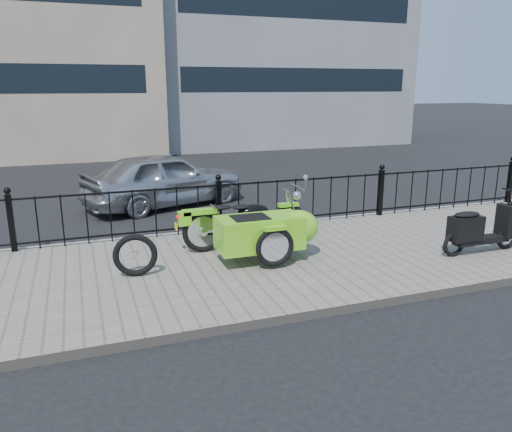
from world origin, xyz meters
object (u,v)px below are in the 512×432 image
object	(u,v)px
sedan_car	(165,179)
spare_tire	(135,255)
motorcycle_sidecar	(267,229)
scooter	(477,230)

from	to	relation	value
sedan_car	spare_tire	bearing A→B (deg)	146.19
spare_tire	sedan_car	distance (m)	4.84
motorcycle_sidecar	scooter	size ratio (longest dim) A/B	1.53
scooter	sedan_car	xyz separation A→B (m)	(-4.08, 5.53, 0.13)
scooter	motorcycle_sidecar	bearing A→B (deg)	163.56
motorcycle_sidecar	spare_tire	size ratio (longest dim) A/B	3.63
motorcycle_sidecar	sedan_car	bearing A→B (deg)	100.13
motorcycle_sidecar	spare_tire	bearing A→B (deg)	-176.83
spare_tire	scooter	bearing A→B (deg)	-9.09
motorcycle_sidecar	spare_tire	distance (m)	2.06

